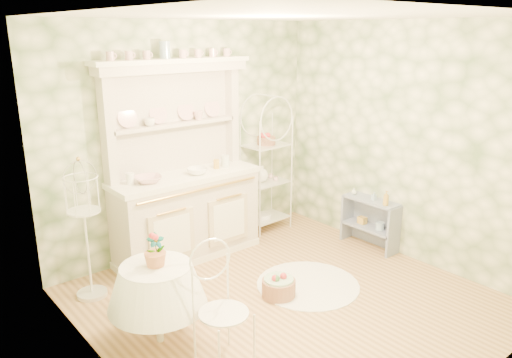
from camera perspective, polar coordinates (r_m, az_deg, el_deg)
floor at (r=5.11m, az=3.69°, el=-13.71°), size 3.60×3.60×0.00m
ceiling at (r=4.42m, az=4.36°, el=18.14°), size 3.60×3.60×0.00m
wall_left at (r=3.64m, az=-17.08°, el=-3.88°), size 3.60×3.60×0.00m
wall_right at (r=5.94m, az=16.73°, el=3.96°), size 3.60×3.60×0.00m
wall_back at (r=5.98m, az=-8.01°, el=4.58°), size 3.60×3.60×0.00m
wall_front at (r=3.57m, az=24.36°, el=-5.03°), size 3.60×3.60×0.00m
kitchen_dresser at (r=5.69m, az=-8.14°, el=1.84°), size 1.87×0.61×2.29m
bakers_rack at (r=6.56m, az=1.16°, el=1.62°), size 0.57×0.42×1.77m
side_shelf at (r=6.32m, az=12.88°, el=-5.09°), size 0.28×0.68×0.57m
round_table at (r=4.44m, az=-11.09°, el=-14.19°), size 0.69×0.69×0.65m
cafe_chair at (r=4.10m, az=-3.69°, el=-15.89°), size 0.40×0.40×0.76m
birdcage_stand at (r=5.16m, az=-18.89°, el=-5.57°), size 0.35×0.35×1.42m
floor_basket at (r=5.13m, az=2.61°, el=-12.06°), size 0.48×0.48×0.24m
lace_rug at (r=5.41m, az=5.95°, el=-11.90°), size 1.40×1.40×0.01m
bowl_floral at (r=5.49m, az=-12.21°, el=-0.32°), size 0.36×0.36×0.07m
bowl_white at (r=5.71m, az=-6.74°, el=0.63°), size 0.25×0.25×0.07m
cup_left at (r=5.57m, az=-12.05°, el=6.23°), size 0.14×0.14×0.09m
cup_right at (r=5.89m, az=-6.58°, el=7.03°), size 0.13×0.13×0.11m
potted_geranium at (r=4.21m, az=-11.33°, el=-7.95°), size 0.17×0.13×0.28m
bottle_amber at (r=6.01m, az=14.62°, el=-2.33°), size 0.08×0.08×0.18m
bottle_blue at (r=6.18m, az=13.32°, el=-2.02°), size 0.05×0.05×0.11m
bottle_glass at (r=6.33m, az=11.12°, el=-1.48°), size 0.07×0.07×0.09m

